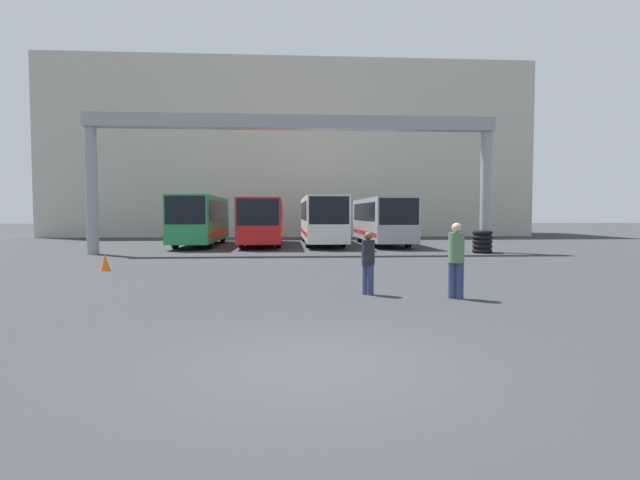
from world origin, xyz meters
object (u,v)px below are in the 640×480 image
object	(u,v)px
pedestrian_far_center	(456,258)
tire_stack	(482,242)
bus_slot_0	(201,218)
bus_slot_2	(322,217)
bus_slot_1	(262,219)
traffic_cone	(105,262)
pedestrian_mid_left	(368,261)
bus_slot_3	(382,218)

from	to	relation	value
pedestrian_far_center	tire_stack	distance (m)	15.14
bus_slot_0	bus_slot_2	size ratio (longest dim) A/B	0.85
pedestrian_far_center	bus_slot_2	bearing A→B (deg)	128.22
tire_stack	bus_slot_1	bearing A→B (deg)	148.76
bus_slot_1	traffic_cone	size ratio (longest dim) A/B	16.63
bus_slot_0	tire_stack	bearing A→B (deg)	-24.23
traffic_cone	pedestrian_mid_left	bearing A→B (deg)	-34.44
pedestrian_mid_left	traffic_cone	world-z (taller)	pedestrian_mid_left
traffic_cone	pedestrian_far_center	bearing A→B (deg)	-31.89
bus_slot_2	pedestrian_far_center	distance (m)	21.92
bus_slot_1	pedestrian_far_center	size ratio (longest dim) A/B	5.51
bus_slot_0	traffic_cone	size ratio (longest dim) A/B	16.37
bus_slot_0	pedestrian_far_center	xyz separation A→B (m)	(9.73, -20.98, -0.83)
pedestrian_mid_left	tire_stack	xyz separation A→B (m)	(8.28, 13.07, -0.26)
bus_slot_3	tire_stack	size ratio (longest dim) A/B	8.60
pedestrian_mid_left	tire_stack	distance (m)	15.47
pedestrian_far_center	bus_slot_3	bearing A→B (deg)	117.60
bus_slot_2	pedestrian_far_center	bearing A→B (deg)	-85.37
bus_slot_0	bus_slot_3	world-z (taller)	bus_slot_0
bus_slot_3	tire_stack	world-z (taller)	bus_slot_3
bus_slot_3	pedestrian_far_center	xyz separation A→B (m)	(-2.21, -21.07, -0.78)
bus_slot_0	bus_slot_3	size ratio (longest dim) A/B	0.98
bus_slot_3	bus_slot_2	bearing A→B (deg)	169.17
bus_slot_0	traffic_cone	bearing A→B (deg)	-94.35
bus_slot_0	bus_slot_2	bearing A→B (deg)	6.17
bus_slot_0	bus_slot_1	xyz separation A→B (m)	(3.98, 0.08, -0.08)
bus_slot_0	traffic_cone	xyz separation A→B (m)	(-1.08, -14.25, -1.51)
pedestrian_mid_left	traffic_cone	distance (m)	10.62
bus_slot_0	tire_stack	size ratio (longest dim) A/B	8.44
bus_slot_2	bus_slot_3	bearing A→B (deg)	-10.83
bus_slot_3	tire_stack	xyz separation A→B (m)	(4.00, -7.27, -1.17)
bus_slot_0	pedestrian_mid_left	size ratio (longest dim) A/B	6.23
bus_slot_1	traffic_cone	bearing A→B (deg)	-109.47
pedestrian_far_center	traffic_cone	xyz separation A→B (m)	(-10.81, 6.73, -0.68)
traffic_cone	bus_slot_2	bearing A→B (deg)	59.09
bus_slot_2	traffic_cone	distance (m)	17.67
bus_slot_2	tire_stack	size ratio (longest dim) A/B	9.87
pedestrian_far_center	traffic_cone	bearing A→B (deg)	-178.31
bus_slot_0	bus_slot_2	distance (m)	8.01
bus_slot_1	bus_slot_2	world-z (taller)	bus_slot_2
bus_slot_1	tire_stack	size ratio (longest dim) A/B	8.57
bus_slot_1	bus_slot_0	bearing A→B (deg)	-178.84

